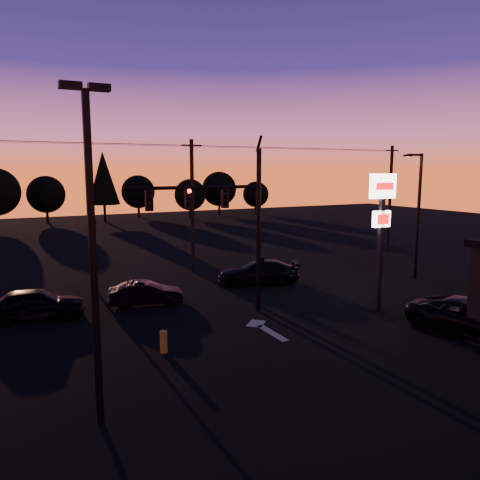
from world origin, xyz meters
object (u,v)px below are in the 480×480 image
(traffic_signal_mast, at_px, (229,214))
(secondary_signal, at_px, (94,243))
(bollard, at_px, (164,342))
(car_mid, at_px, (146,293))
(pylon_sign, at_px, (382,213))
(suv_parked, at_px, (476,319))
(car_left, at_px, (35,304))
(parking_lot_light, at_px, (92,235))
(streetlight, at_px, (418,211))
(car_right, at_px, (258,272))

(traffic_signal_mast, xyz_separation_m, secondary_signal, (-4.90, 7.49, -2.07))
(bollard, bearing_deg, car_mid, 79.73)
(secondary_signal, height_order, bollard, secondary_signal)
(secondary_signal, bearing_deg, bollard, -86.43)
(car_mid, bearing_deg, traffic_signal_mast, -126.52)
(pylon_sign, xyz_separation_m, suv_parked, (0.93, -4.77, -4.15))
(traffic_signal_mast, xyz_separation_m, car_mid, (-3.05, 3.66, -4.31))
(pylon_sign, height_order, car_mid, pylon_sign)
(bollard, distance_m, car_left, 7.80)
(traffic_signal_mast, distance_m, secondary_signal, 9.19)
(traffic_signal_mast, bearing_deg, bollard, -145.11)
(secondary_signal, distance_m, bollard, 10.76)
(parking_lot_light, distance_m, streetlight, 23.05)
(pylon_sign, bearing_deg, car_left, 158.21)
(streetlight, bearing_deg, car_left, 174.46)
(car_right, bearing_deg, parking_lot_light, -20.88)
(car_left, relative_size, suv_parked, 0.81)
(pylon_sign, bearing_deg, car_right, 109.58)
(streetlight, xyz_separation_m, car_left, (-22.34, 2.17, -3.66))
(bollard, xyz_separation_m, car_mid, (1.20, 6.62, 0.20))
(streetlight, relative_size, car_right, 1.59)
(secondary_signal, distance_m, pylon_sign, 15.75)
(pylon_sign, distance_m, streetlight, 8.00)
(traffic_signal_mast, height_order, secondary_signal, traffic_signal_mast)
(car_right, distance_m, suv_parked, 12.78)
(car_left, bearing_deg, car_mid, -84.28)
(traffic_signal_mast, xyz_separation_m, parking_lot_light, (-7.40, -6.99, 0.33))
(car_right, bearing_deg, secondary_signal, -81.22)
(streetlight, xyz_separation_m, suv_parked, (-5.98, -8.77, -3.65))
(traffic_signal_mast, bearing_deg, suv_parked, -42.15)
(traffic_signal_mast, relative_size, streetlight, 1.07)
(parking_lot_light, height_order, car_right, parking_lot_light)
(secondary_signal, xyz_separation_m, car_left, (-3.43, -3.82, -2.10))
(secondary_signal, bearing_deg, streetlight, -17.56)
(traffic_signal_mast, relative_size, secondary_signal, 1.97)
(parking_lot_light, height_order, pylon_sign, parking_lot_light)
(secondary_signal, distance_m, car_mid, 4.81)
(traffic_signal_mast, distance_m, bollard, 6.87)
(pylon_sign, xyz_separation_m, car_left, (-15.43, 6.17, -4.16))
(parking_lot_light, xyz_separation_m, pylon_sign, (14.50, 4.50, -0.36))
(secondary_signal, relative_size, streetlight, 0.54)
(parking_lot_light, bearing_deg, streetlight, 21.65)
(parking_lot_light, bearing_deg, car_mid, 67.77)
(traffic_signal_mast, height_order, parking_lot_light, parking_lot_light)
(car_mid, bearing_deg, parking_lot_light, 171.44)
(pylon_sign, bearing_deg, car_mid, 148.77)
(traffic_signal_mast, xyz_separation_m, car_left, (-8.34, 3.68, -4.18))
(parking_lot_light, bearing_deg, suv_parked, -1.02)
(traffic_signal_mast, distance_m, parking_lot_light, 10.19)
(car_left, distance_m, car_mid, 5.29)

